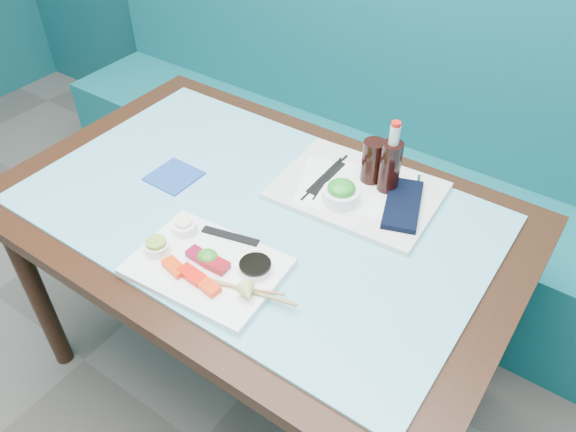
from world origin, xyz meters
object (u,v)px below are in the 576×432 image
Objects in this scene: serving_tray at (357,191)px; cola_bottle_body at (390,169)px; dining_table at (256,232)px; sashimi_plate at (207,267)px; cola_glass at (373,161)px; seaweed_bowl at (341,196)px; blue_napkin at (174,176)px; booth_bench at (385,169)px.

serving_tray is 0.11m from cola_bottle_body.
dining_table is 0.40m from cola_bottle_body.
sashimi_plate is (0.05, -0.25, 0.10)m from dining_table.
serving_tray is at bearing 47.06° from dining_table.
dining_table is 11.22× the size of cola_glass.
serving_tray is at bearing 82.41° from seaweed_bowl.
sashimi_plate is at bearing -34.72° from blue_napkin.
seaweed_bowl is 0.78× the size of cola_glass.
booth_bench is 0.77m from cola_glass.
cola_bottle_body is at bearing 30.66° from serving_tray.
seaweed_bowl is at bearing -98.75° from cola_glass.
booth_bench is at bearing 88.34° from sashimi_plate.
serving_tray is 0.08m from seaweed_bowl.
sashimi_plate is 0.55m from cola_bottle_body.
booth_bench is 0.84m from seaweed_bowl.
booth_bench is 23.25× the size of blue_napkin.
seaweed_bowl is (-0.01, -0.07, 0.03)m from serving_tray.
booth_bench reaches higher than dining_table.
cola_glass is (0.16, 0.51, 0.07)m from sashimi_plate.
blue_napkin is (-0.53, -0.28, -0.08)m from cola_bottle_body.
cola_bottle_body is 0.60m from blue_napkin.
blue_napkin is (-0.47, -0.29, -0.08)m from cola_glass.
sashimi_plate is at bearing -113.12° from cola_bottle_body.
seaweed_bowl reaches higher than serving_tray.
seaweed_bowl is 0.48m from blue_napkin.
blue_napkin is (-0.27, -0.03, 0.09)m from dining_table.
dining_table is 0.30m from serving_tray.
cola_glass is (0.01, 0.05, 0.07)m from serving_tray.
serving_tray is 0.52m from blue_napkin.
cola_bottle_body is at bearing 57.49° from seaweed_bowl.
cola_bottle_body reaches higher than dining_table.
cola_glass reaches higher than dining_table.
sashimi_plate is at bearing -79.14° from dining_table.
seaweed_bowl is at bearing 66.00° from sashimi_plate.
cola_glass reaches higher than sashimi_plate.
dining_table is 0.29m from blue_napkin.
blue_napkin is at bearing -174.49° from dining_table.
cola_bottle_body is (0.26, 0.25, 0.17)m from dining_table.
cola_bottle_body is at bearing 27.75° from blue_napkin.
blue_napkin is (-0.46, -0.23, -0.01)m from serving_tray.
cola_glass is 0.06m from cola_bottle_body.
booth_bench is 0.77m from serving_tray.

